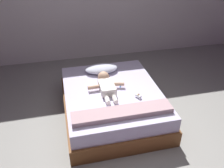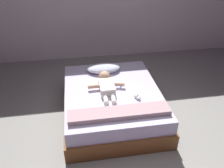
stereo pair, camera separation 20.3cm
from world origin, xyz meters
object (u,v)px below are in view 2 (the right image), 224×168
at_px(toothbrush, 122,85).
at_px(bed, 112,102).
at_px(baby, 106,84).
at_px(pillow, 104,68).
at_px(baby_bottle, 137,97).

bearing_deg(toothbrush, bed, -151.88).
relative_size(baby, toothbrush, 5.80).
bearing_deg(pillow, baby_bottle, -66.77).
bearing_deg(baby_bottle, pillow, 113.23).
bearing_deg(bed, toothbrush, 28.12).
height_order(bed, baby_bottle, baby_bottle).
xyz_separation_m(bed, pillow, (-0.05, 0.57, 0.29)).
xyz_separation_m(bed, baby, (-0.08, 0.05, 0.30)).
xyz_separation_m(baby, baby_bottle, (0.40, -0.34, -0.04)).
xyz_separation_m(bed, baby_bottle, (0.32, -0.29, 0.26)).
distance_m(pillow, baby, 0.52).
bearing_deg(pillow, bed, -84.90).
bearing_deg(bed, pillow, 95.10).
bearing_deg(baby, toothbrush, 7.82).
height_order(bed, toothbrush, toothbrush).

